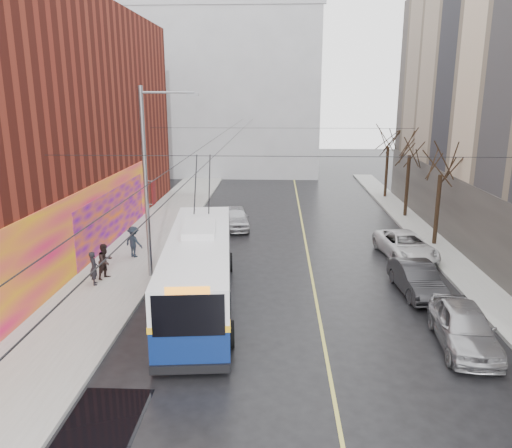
% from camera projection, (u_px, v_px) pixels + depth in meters
% --- Properties ---
extents(ground, '(140.00, 140.00, 0.00)m').
position_uv_depth(ground, '(283.00, 406.00, 14.20)').
color(ground, black).
rests_on(ground, ground).
extents(sidewalk_left, '(4.00, 60.00, 0.15)m').
position_uv_depth(sidewalk_left, '(128.00, 263.00, 26.12)').
color(sidewalk_left, gray).
rests_on(sidewalk_left, ground).
extents(sidewalk_right, '(2.00, 60.00, 0.15)m').
position_uv_depth(sidewalk_right, '(458.00, 267.00, 25.40)').
color(sidewalk_right, gray).
rests_on(sidewalk_right, ground).
extents(lane_line, '(0.12, 50.00, 0.01)m').
position_uv_depth(lane_line, '(308.00, 254.00, 27.67)').
color(lane_line, '#BFB74C').
rests_on(lane_line, ground).
extents(building_far, '(20.50, 12.10, 18.00)m').
position_uv_depth(building_far, '(227.00, 91.00, 55.68)').
color(building_far, gray).
rests_on(building_far, ground).
extents(streetlight_pole, '(2.65, 0.60, 9.00)m').
position_uv_depth(streetlight_pole, '(149.00, 179.00, 22.91)').
color(streetlight_pole, slate).
rests_on(streetlight_pole, ground).
extents(catenary_wires, '(18.00, 60.00, 0.22)m').
position_uv_depth(catenary_wires, '(235.00, 139.00, 27.01)').
color(catenary_wires, black).
extents(tree_near, '(3.20, 3.20, 6.40)m').
position_uv_depth(tree_near, '(442.00, 161.00, 28.03)').
color(tree_near, black).
rests_on(tree_near, ground).
extents(tree_mid, '(3.20, 3.20, 6.68)m').
position_uv_depth(tree_mid, '(410.00, 144.00, 34.73)').
color(tree_mid, black).
rests_on(tree_mid, ground).
extents(tree_far, '(3.20, 3.20, 6.57)m').
position_uv_depth(tree_far, '(389.00, 137.00, 41.53)').
color(tree_far, black).
rests_on(tree_far, ground).
extents(puddle, '(2.06, 3.76, 0.01)m').
position_uv_depth(puddle, '(100.00, 429.00, 13.23)').
color(puddle, black).
rests_on(puddle, ground).
extents(pigeons_flying, '(1.77, 1.88, 0.75)m').
position_uv_depth(pigeons_flying, '(215.00, 130.00, 23.39)').
color(pigeons_flying, slate).
extents(trolleybus, '(3.69, 12.03, 5.63)m').
position_uv_depth(trolleybus, '(199.00, 268.00, 20.83)').
color(trolleybus, '#0B1D53').
rests_on(trolleybus, ground).
extents(parked_car_a, '(2.13, 4.60, 1.52)m').
position_uv_depth(parked_car_a, '(464.00, 327.00, 17.39)').
color(parked_car_a, '#9B9B9F').
rests_on(parked_car_a, ground).
extents(parked_car_b, '(1.80, 4.32, 1.39)m').
position_uv_depth(parked_car_b, '(417.00, 279.00, 22.11)').
color(parked_car_b, black).
rests_on(parked_car_b, ground).
extents(parked_car_c, '(2.98, 5.24, 1.38)m').
position_uv_depth(parked_car_c, '(405.00, 245.00, 26.99)').
color(parked_car_c, silver).
rests_on(parked_car_c, ground).
extents(following_car, '(2.20, 4.38, 1.43)m').
position_uv_depth(following_car, '(236.00, 218.00, 33.00)').
color(following_car, '#A9AAAE').
rests_on(following_car, ground).
extents(pedestrian_a, '(0.56, 0.67, 1.57)m').
position_uv_depth(pedestrian_a, '(94.00, 268.00, 22.74)').
color(pedestrian_a, black).
rests_on(pedestrian_a, sidewalk_left).
extents(pedestrian_b, '(0.94, 1.02, 1.70)m').
position_uv_depth(pedestrian_b, '(105.00, 261.00, 23.47)').
color(pedestrian_b, black).
rests_on(pedestrian_b, sidewalk_left).
extents(pedestrian_c, '(1.25, 1.06, 1.68)m').
position_uv_depth(pedestrian_c, '(134.00, 242.00, 26.62)').
color(pedestrian_c, black).
rests_on(pedestrian_c, sidewalk_left).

